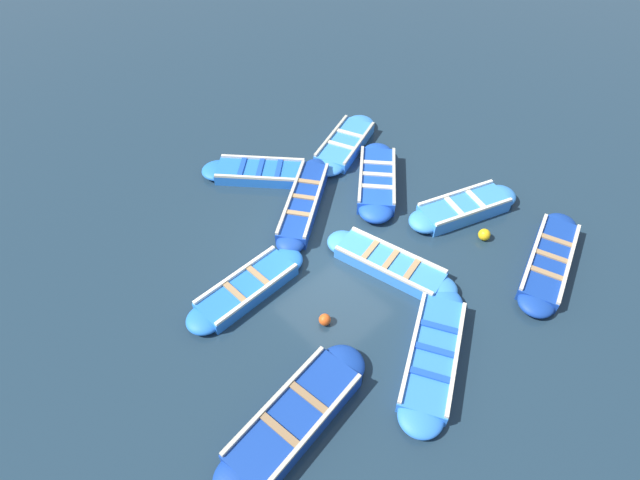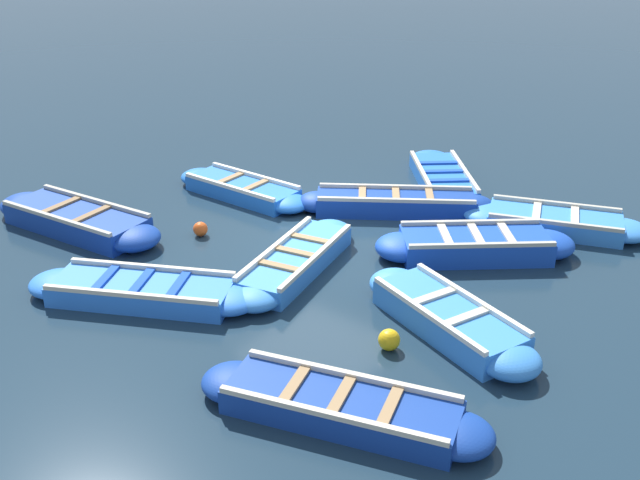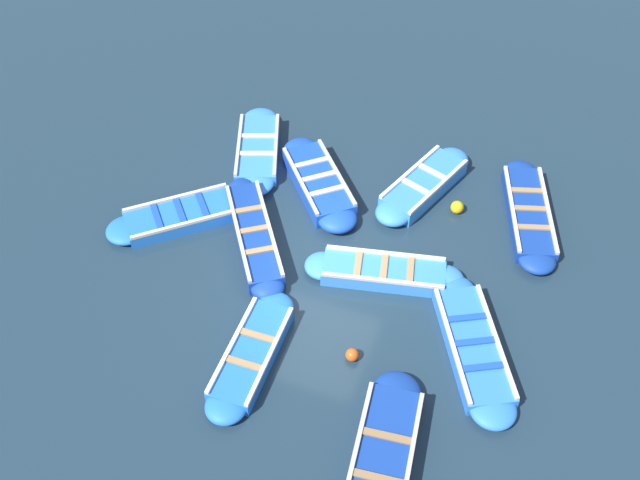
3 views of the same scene
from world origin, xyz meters
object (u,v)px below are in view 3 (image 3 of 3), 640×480
Objects in this scene: boat_tucked at (382,462)px; boat_outer_right at (423,185)px; boat_bow_out at (384,272)px; boat_mid_row at (528,214)px; buoy_orange_near at (352,355)px; boat_centre at (252,354)px; buoy_yellow_far at (457,207)px; boat_far_corner at (473,347)px; boat_broadside at (254,235)px; boat_end_of_row at (258,150)px; boat_inner_gap at (181,216)px; boat_stern_in at (319,183)px.

boat_outer_right is at bearing 99.95° from boat_tucked.
boat_tucked is at bearing -72.65° from boat_bow_out.
boat_mid_row is (2.58, 2.90, 0.00)m from boat_bow_out.
buoy_orange_near is (-1.24, 1.97, -0.06)m from boat_tucked.
boat_outer_right is at bearing 72.53° from boat_centre.
boat_far_corner is at bearing -71.48° from buoy_yellow_far.
buoy_yellow_far is at bearing 78.98° from buoy_orange_near.
boat_broadside is at bearing -147.64° from buoy_yellow_far.
boat_end_of_row is at bearing 112.77° from boat_broadside.
boat_tucked is 2.33m from buoy_orange_near.
boat_far_corner reaches higher than buoy_orange_near.
boat_mid_row is 1.08× the size of boat_end_of_row.
boat_centre is at bearing -66.44° from boat_broadside.
boat_centre is 10.67× the size of buoy_yellow_far.
boat_outer_right is 0.90× the size of boat_mid_row.
boat_mid_row reaches higher than boat_inner_gap.
boat_mid_row is at bearing 13.19° from buoy_yellow_far.
boat_far_corner is 3.93m from buoy_yellow_far.
boat_mid_row is at bearing 27.50° from boat_broadside.
boat_tucked reaches higher than boat_mid_row.
boat_far_corner is at bearing -62.15° from boat_outer_right.
boat_mid_row is at bearing 9.44° from boat_stern_in.
boat_end_of_row is (-5.51, 6.91, -0.04)m from boat_tucked.
boat_centre is 0.95× the size of boat_end_of_row.
boat_bow_out is 1.02× the size of boat_end_of_row.
boat_stern_in is 11.97× the size of buoy_orange_near.
boat_end_of_row reaches higher than boat_centre.
boat_outer_right is 4.28m from boat_broadside.
boat_inner_gap is at bearing 146.30° from boat_tucked.
boat_outer_right reaches higher than boat_bow_out.
buoy_yellow_far is (2.77, 5.46, -0.00)m from boat_centre.
buoy_yellow_far is (5.89, 2.58, 0.00)m from boat_inner_gap.
boat_inner_gap is at bearing 137.25° from boat_centre.
boat_outer_right is at bearing 157.09° from buoy_yellow_far.
boat_outer_right is 0.96× the size of boat_broadside.
buoy_yellow_far is at bearing 68.58° from boat_bow_out.
boat_mid_row reaches higher than buoy_yellow_far.
boat_broadside is 13.16× the size of buoy_orange_near.
boat_end_of_row is at bearing 161.32° from boat_stern_in.
boat_bow_out is at bearing 91.70° from buoy_orange_near.
boat_outer_right is at bearing 19.33° from boat_stern_in.
buoy_orange_near is at bearing -35.17° from boat_broadside.
boat_bow_out is 3.11m from boat_stern_in.
boat_end_of_row is 6.53m from buoy_orange_near.
buoy_orange_near is at bearing -154.76° from boat_far_corner.
buoy_yellow_far is at bearing -166.81° from boat_mid_row.
boat_stern_in reaches higher than boat_bow_out.
boat_centre is at bearing -107.47° from boat_outer_right.
boat_outer_right reaches higher than buoy_yellow_far.
buoy_yellow_far reaches higher than buoy_orange_near.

